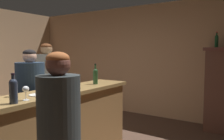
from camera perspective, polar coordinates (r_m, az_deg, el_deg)
The scene contains 12 objects.
wall_back at distance 5.64m, azimuth 5.20°, elevation 2.50°, with size 5.96×0.12×2.61m, color tan.
bar_counter at distance 2.91m, azimuth -16.54°, elevation -15.56°, with size 0.54×2.91×1.02m.
wine_bottle_pinot at distance 2.81m, azimuth -13.92°, elevation -2.54°, with size 0.07×0.07×0.32m.
wine_bottle_rose at distance 2.32m, azimuth -23.65°, elevation -4.56°, with size 0.08×0.08×0.29m.
wine_bottle_merlot at distance 3.41m, azimuth -4.21°, elevation -1.37°, with size 0.07×0.07×0.31m.
wine_glass_front at distance 2.68m, azimuth -23.66°, elevation -3.94°, with size 0.07×0.07×0.15m.
wine_glass_rear at distance 2.43m, azimuth -20.96°, elevation -4.70°, with size 0.07×0.07×0.15m.
cheese_plate at distance 2.67m, azimuth -18.40°, elevation -6.00°, with size 0.18×0.18×0.01m, color white.
display_bottle_left at distance 4.70m, azimuth 24.90°, elevation 6.77°, with size 0.06×0.06×0.29m.
patron_by_cabinet at distance 3.41m, azimuth -19.81°, elevation -7.10°, with size 0.40×0.40×1.54m.
patron_in_grey at distance 4.32m, azimuth -16.05°, elevation -3.59°, with size 0.39×0.39×1.66m.
bartender at distance 2.01m, azimuth -13.18°, elevation -15.35°, with size 0.36×0.36×1.51m.
Camera 1 is at (2.67, -1.81, 1.51)m, focal length 36.20 mm.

